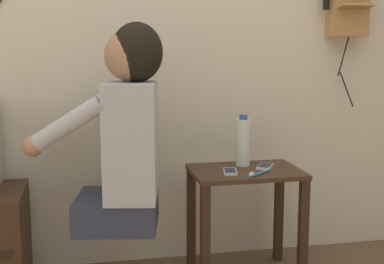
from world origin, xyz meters
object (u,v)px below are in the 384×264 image
toothbrush (259,173)px  cell_phone_held (230,171)px  person (126,129)px  cell_phone_spare (265,166)px  water_bottle (243,142)px

toothbrush → cell_phone_held: bearing=21.9°
person → cell_phone_held: (0.48, 0.00, -0.21)m
cell_phone_spare → water_bottle: 0.16m
water_bottle → person: bearing=-167.5°
cell_phone_held → cell_phone_spare: 0.21m
cell_phone_spare → toothbrush: toothbrush is taller
water_bottle → toothbrush: water_bottle is taller
cell_phone_spare → water_bottle: (-0.09, 0.06, 0.11)m
cell_phone_held → water_bottle: 0.20m
water_bottle → toothbrush: bearing=-84.5°
person → cell_phone_held: bearing=-79.5°
cell_phone_held → toothbrush: 0.14m
cell_phone_held → cell_phone_spare: bearing=30.0°
water_bottle → toothbrush: 0.22m
person → toothbrush: bearing=-85.6°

